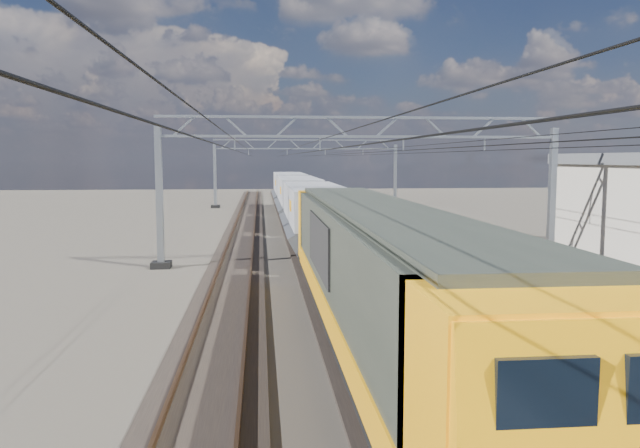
{
  "coord_description": "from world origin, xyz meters",
  "views": [
    {
      "loc": [
        -4.83,
        -25.46,
        5.11
      ],
      "look_at": [
        -2.37,
        0.23,
        2.4
      ],
      "focal_mm": 35.0,
      "sensor_mm": 36.0,
      "label": 1
    }
  ],
  "objects": [
    {
      "name": "hopper_wagon_lead",
      "position": [
        -2.0,
        7.04,
        2.23
      ],
      "size": [
        3.38,
        13.0,
        3.25
      ],
      "color": "black",
      "rests_on": "ground"
    },
    {
      "name": "hopper_wagon_third",
      "position": [
        -2.0,
        35.44,
        2.23
      ],
      "size": [
        3.38,
        13.0,
        3.25
      ],
      "color": "black",
      "rests_on": "ground"
    },
    {
      "name": "locomotive",
      "position": [
        -2.0,
        -10.65,
        2.33
      ],
      "size": [
        2.76,
        21.1,
        3.62
      ],
      "color": "black",
      "rests_on": "ground"
    },
    {
      "name": "track_inner_east",
      "position": [
        2.0,
        0.0,
        0.07
      ],
      "size": [
        2.6,
        140.0,
        0.3
      ],
      "color": "black",
      "rests_on": "ground"
    },
    {
      "name": "track_outer_west",
      "position": [
        -6.0,
        0.0,
        0.07
      ],
      "size": [
        2.6,
        140.0,
        0.3
      ],
      "color": "black",
      "rests_on": "ground"
    },
    {
      "name": "catenary_gantry_mid",
      "position": [
        0.0,
        4.0,
        3.91
      ],
      "size": [
        19.9,
        0.9,
        7.11
      ],
      "color": "gray",
      "rests_on": "ground"
    },
    {
      "name": "track_loco",
      "position": [
        -2.0,
        0.0,
        0.07
      ],
      "size": [
        2.6,
        140.0,
        0.3
      ],
      "color": "black",
      "rests_on": "ground"
    },
    {
      "name": "hopper_wagon_mid",
      "position": [
        -2.0,
        21.24,
        2.23
      ],
      "size": [
        3.38,
        13.0,
        3.25
      ],
      "color": "black",
      "rests_on": "ground"
    },
    {
      "name": "track_outer_east",
      "position": [
        6.0,
        0.0,
        0.07
      ],
      "size": [
        2.6,
        140.0,
        0.3
      ],
      "color": "black",
      "rests_on": "ground"
    },
    {
      "name": "overhead_wires",
      "position": [
        0.0,
        8.0,
        5.75
      ],
      "size": [
        12.03,
        140.0,
        0.53
      ],
      "color": "black",
      "rests_on": "ground"
    },
    {
      "name": "catenary_gantry_far",
      "position": [
        0.0,
        40.0,
        3.91
      ],
      "size": [
        19.9,
        0.9,
        7.11
      ],
      "color": "gray",
      "rests_on": "ground"
    },
    {
      "name": "ground",
      "position": [
        0.0,
        0.0,
        0.0
      ],
      "size": [
        160.0,
        160.0,
        0.0
      ],
      "primitive_type": "plane",
      "color": "#29241E",
      "rests_on": "ground"
    }
  ]
}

